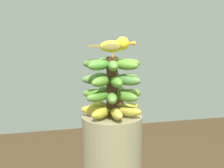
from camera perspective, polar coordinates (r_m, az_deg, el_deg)
name	(u,v)px	position (r m, az deg, el deg)	size (l,w,h in m)	color
banana_bunch	(112,87)	(1.39, 0.02, -0.57)	(0.28, 0.28, 0.27)	#4C2D1E
perched_bird	(116,45)	(1.35, 0.68, 7.17)	(0.07, 0.21, 0.09)	#C68933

